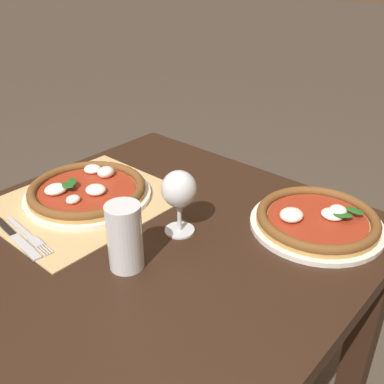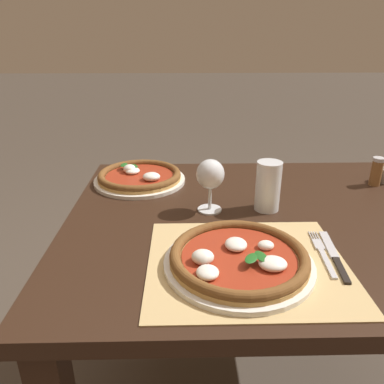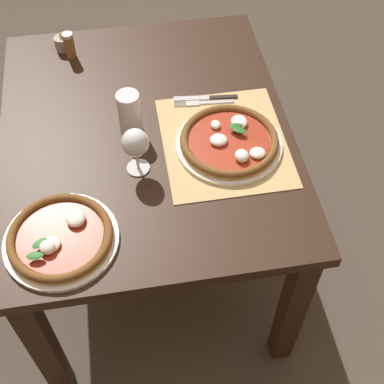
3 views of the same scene
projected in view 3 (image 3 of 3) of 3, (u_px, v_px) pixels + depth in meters
The scene contains 11 objects.
ground_plane at pixel (157, 251), 2.29m from camera, with size 24.00×24.00×0.00m, color #473D33.
dining_table at pixel (148, 153), 1.80m from camera, with size 1.13×0.92×0.74m.
paper_placemat at pixel (224, 142), 1.67m from camera, with size 0.44×0.38×0.00m, color tan.
pizza_near at pixel (230, 141), 1.64m from camera, with size 0.33×0.33×0.05m.
pizza_far at pixel (60, 238), 1.43m from camera, with size 0.31×0.31×0.05m.
wine_glass at pixel (135, 144), 1.52m from camera, with size 0.08×0.08×0.16m.
pint_glass at pixel (129, 114), 1.65m from camera, with size 0.07×0.07×0.15m.
fork at pixel (203, 103), 1.78m from camera, with size 0.03×0.20×0.00m.
knife at pixel (205, 98), 1.79m from camera, with size 0.04×0.22×0.01m.
votive_candle at pixel (63, 44), 1.95m from camera, with size 0.06×0.06×0.07m.
pepper_shaker at pixel (69, 45), 1.90m from camera, with size 0.04×0.04×0.10m.
Camera 3 is at (-1.22, 0.05, 1.96)m, focal length 50.00 mm.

